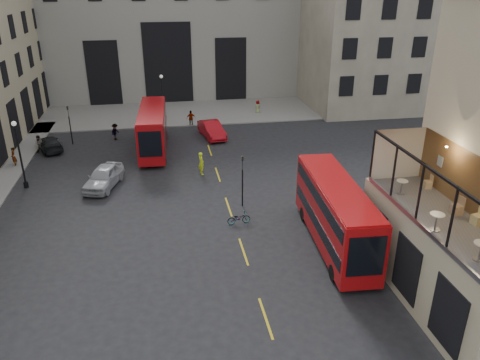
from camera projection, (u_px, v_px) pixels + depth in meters
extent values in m
plane|color=black|center=(306.00, 313.00, 22.75)|extent=(140.00, 140.00, 0.00)
cube|color=black|center=(407.00, 269.00, 22.73)|extent=(0.08, 9.20, 3.00)
cube|color=brown|center=(479.00, 189.00, 21.58)|extent=(0.04, 10.00, 2.90)
cube|color=beige|center=(398.00, 154.00, 25.86)|extent=(3.00, 0.04, 2.90)
cube|color=black|center=(456.00, 162.00, 20.77)|extent=(3.00, 10.00, 0.04)
cube|color=slate|center=(415.00, 220.00, 21.65)|extent=(0.12, 10.00, 0.18)
cube|color=black|center=(425.00, 165.00, 20.55)|extent=(0.12, 10.00, 0.10)
cube|color=beige|center=(440.00, 161.00, 24.40)|extent=(0.04, 0.45, 0.55)
cylinder|color=#FFD899|center=(447.00, 147.00, 22.72)|extent=(0.12, 0.12, 0.05)
cube|color=tan|center=(436.00, 262.00, 22.86)|extent=(3.00, 11.00, 4.50)
cube|color=slate|center=(444.00, 220.00, 21.95)|extent=(3.00, 10.00, 0.10)
cube|color=gray|center=(165.00, 26.00, 61.72)|extent=(34.00, 10.00, 18.00)
cube|color=black|center=(168.00, 64.00, 58.77)|extent=(6.00, 0.12, 10.00)
cube|color=black|center=(103.00, 74.00, 57.91)|extent=(4.00, 0.12, 8.00)
cube|color=black|center=(231.00, 70.00, 60.42)|extent=(4.00, 0.12, 8.00)
cube|color=#A8A088|center=(369.00, 21.00, 58.01)|extent=(16.00, 18.00, 20.00)
cube|color=slate|center=(163.00, 113.00, 56.10)|extent=(40.00, 12.00, 0.12)
cylinder|color=black|center=(242.00, 188.00, 32.87)|extent=(0.10, 0.10, 2.80)
imported|color=black|center=(242.00, 163.00, 32.11)|extent=(0.16, 0.20, 1.00)
cylinder|color=black|center=(71.00, 131.00, 45.13)|extent=(0.10, 0.10, 2.80)
imported|color=black|center=(68.00, 111.00, 44.37)|extent=(0.16, 0.20, 1.00)
cylinder|color=black|center=(21.00, 157.00, 35.34)|extent=(0.14, 0.14, 5.00)
cylinder|color=black|center=(26.00, 184.00, 36.24)|extent=(0.36, 0.36, 0.50)
sphere|color=silver|center=(14.00, 124.00, 34.28)|extent=(0.36, 0.36, 0.36)
cylinder|color=black|center=(163.00, 101.00, 51.52)|extent=(0.14, 0.14, 5.00)
cylinder|color=black|center=(164.00, 120.00, 52.42)|extent=(0.36, 0.36, 0.50)
sphere|color=silver|center=(161.00, 76.00, 50.46)|extent=(0.36, 0.36, 0.36)
cube|color=#AA0B0E|center=(335.00, 213.00, 27.73)|extent=(2.91, 10.29, 3.61)
cube|color=black|center=(334.00, 221.00, 27.93)|extent=(2.91, 9.74, 0.74)
cube|color=black|center=(337.00, 196.00, 27.29)|extent=(2.91, 9.74, 0.74)
cube|color=#AA0B0E|center=(338.00, 185.00, 27.00)|extent=(2.80, 10.08, 0.11)
cylinder|color=black|center=(303.00, 214.00, 31.27)|extent=(0.31, 0.94, 0.92)
cylinder|color=black|center=(334.00, 212.00, 31.49)|extent=(0.31, 0.94, 0.92)
cylinder|color=black|center=(333.00, 273.00, 25.06)|extent=(0.31, 0.94, 0.92)
cylinder|color=black|center=(371.00, 270.00, 25.28)|extent=(0.31, 0.94, 0.92)
cube|color=#A60B0F|center=(153.00, 129.00, 43.17)|extent=(2.71, 10.13, 3.56)
cube|color=black|center=(153.00, 134.00, 43.37)|extent=(2.72, 9.59, 0.73)
cube|color=black|center=(152.00, 117.00, 42.73)|extent=(2.72, 9.59, 0.73)
cube|color=#A60B0F|center=(151.00, 110.00, 42.45)|extent=(2.61, 9.93, 0.11)
cylinder|color=black|center=(145.00, 136.00, 46.65)|extent=(0.29, 0.92, 0.91)
cylinder|color=black|center=(166.00, 135.00, 46.89)|extent=(0.29, 0.92, 0.91)
cylinder|color=black|center=(141.00, 160.00, 40.53)|extent=(0.29, 0.92, 0.91)
cylinder|color=black|center=(165.00, 159.00, 40.77)|extent=(0.29, 0.92, 0.91)
imported|color=#A5A9AE|center=(104.00, 177.00, 36.16)|extent=(3.26, 5.18, 1.64)
imported|color=#AA0A13|center=(212.00, 130.00, 47.38)|extent=(2.61, 5.16, 1.62)
imported|color=black|center=(50.00, 144.00, 43.91)|extent=(3.31, 4.79, 1.29)
imported|color=gray|center=(239.00, 218.00, 30.86)|extent=(1.60, 0.72, 0.81)
imported|color=#E5FF1A|center=(201.00, 163.00, 38.46)|extent=(0.60, 0.78, 1.90)
imported|color=gray|center=(40.00, 144.00, 43.18)|extent=(0.82, 0.64, 1.66)
imported|color=gray|center=(115.00, 132.00, 46.62)|extent=(1.09, 1.24, 1.66)
imported|color=gray|center=(191.00, 118.00, 50.96)|extent=(1.05, 0.51, 1.73)
imported|color=gray|center=(258.00, 107.00, 55.68)|extent=(0.85, 0.91, 1.57)
imported|color=gray|center=(14.00, 157.00, 40.03)|extent=(0.55, 0.70, 1.71)
cylinder|color=slate|center=(480.00, 252.00, 18.63)|extent=(0.08, 0.08, 0.73)
cylinder|color=slate|center=(478.00, 259.00, 18.78)|extent=(0.46, 0.46, 0.03)
cylinder|color=white|center=(438.00, 214.00, 20.68)|extent=(0.65, 0.65, 0.04)
cylinder|color=slate|center=(436.00, 222.00, 20.84)|extent=(0.09, 0.09, 0.76)
cylinder|color=slate|center=(435.00, 230.00, 20.99)|extent=(0.47, 0.47, 0.03)
cylinder|color=silver|center=(402.00, 181.00, 24.26)|extent=(0.59, 0.59, 0.04)
cylinder|color=slate|center=(402.00, 187.00, 24.40)|extent=(0.08, 0.08, 0.68)
cylinder|color=slate|center=(401.00, 193.00, 24.54)|extent=(0.43, 0.43, 0.03)
cube|color=#D6BF7B|center=(477.00, 220.00, 21.38)|extent=(0.50, 0.50, 0.47)
cube|color=tan|center=(457.00, 210.00, 22.29)|extent=(0.48, 0.48, 0.48)
cube|color=tan|center=(462.00, 201.00, 22.15)|extent=(0.08, 0.45, 0.43)
cube|color=tan|center=(428.00, 184.00, 25.10)|extent=(0.42, 0.42, 0.40)
cube|color=tan|center=(432.00, 178.00, 24.95)|extent=(0.08, 0.38, 0.36)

